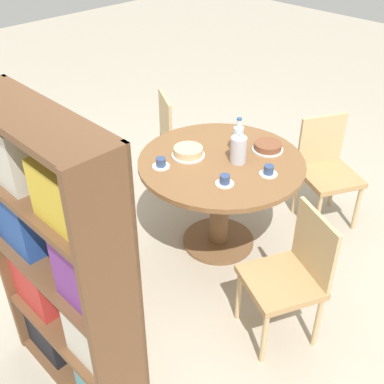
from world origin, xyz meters
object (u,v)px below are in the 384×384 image
at_px(water_bottle, 238,140).
at_px(cup_a, 161,163).
at_px(cake_second, 268,147).
at_px(chair_d, 291,274).
at_px(chair_b, 181,137).
at_px(cake_main, 188,152).
at_px(cup_b, 225,181).
at_px(coffee_pot, 239,149).
at_px(chair_a, 327,168).
at_px(chair_c, 99,230).
at_px(bookshelf, 64,270).
at_px(cup_c, 269,171).

bearing_deg(water_bottle, cup_a, 63.86).
xyz_separation_m(cake_second, cup_a, (0.37, 0.72, -0.00)).
bearing_deg(chair_d, chair_b, -178.46).
relative_size(chair_d, water_bottle, 3.09).
xyz_separation_m(chair_b, cake_main, (-0.64, 0.53, 0.31)).
relative_size(cake_second, cup_b, 1.85).
height_order(cup_a, cup_b, same).
height_order(cake_main, cake_second, cake_main).
relative_size(water_bottle, cup_b, 2.28).
bearing_deg(coffee_pot, cup_a, 52.45).
relative_size(chair_a, coffee_pot, 3.82).
relative_size(chair_c, cake_second, 3.81).
bearing_deg(cup_b, cup_a, 18.26).
bearing_deg(cup_a, chair_c, 86.21).
xyz_separation_m(chair_c, coffee_pot, (-0.37, -0.97, 0.39)).
relative_size(bookshelf, cup_c, 13.55).
distance_m(chair_a, bookshelf, 2.35).
bearing_deg(cup_c, cake_second, -51.08).
xyz_separation_m(chair_a, cup_b, (0.14, 1.08, 0.31)).
height_order(chair_b, coffee_pot, coffee_pot).
bearing_deg(coffee_pot, cup_c, -175.30).
bearing_deg(chair_a, cake_second, -177.15).
bearing_deg(chair_b, cake_main, 169.59).
relative_size(bookshelf, coffee_pot, 7.34).
height_order(cake_main, cup_c, same).
distance_m(chair_b, chair_c, 1.43).
distance_m(chair_b, cake_main, 0.89).
distance_m(chair_b, cup_a, 1.03).
bearing_deg(chair_d, cup_a, -153.87).
relative_size(coffee_pot, cake_main, 0.95).
bearing_deg(cake_second, water_bottle, 58.87).
height_order(chair_d, cup_a, chair_d).
bearing_deg(chair_a, cup_c, -154.46).
bearing_deg(chair_b, cup_a, 157.81).
relative_size(water_bottle, cake_main, 1.18).
xyz_separation_m(chair_d, cake_second, (0.74, -0.69, 0.31)).
xyz_separation_m(chair_c, bookshelf, (-0.54, 0.55, 0.36)).
distance_m(chair_b, water_bottle, 0.99).
bearing_deg(cup_a, water_bottle, -116.14).
xyz_separation_m(coffee_pot, cup_a, (0.33, 0.43, -0.08)).
xyz_separation_m(chair_b, water_bottle, (-0.87, 0.25, 0.40)).
height_order(coffee_pot, cup_a, coffee_pot).
bearing_deg(water_bottle, chair_c, 74.66).
bearing_deg(cup_b, bookshelf, 92.18).
relative_size(cake_main, cup_c, 1.94).
distance_m(cake_main, cup_b, 0.44).
distance_m(chair_c, cup_c, 1.21).
distance_m(chair_d, cup_a, 1.16).
bearing_deg(coffee_pot, chair_c, 69.25).
distance_m(bookshelf, water_bottle, 1.62).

